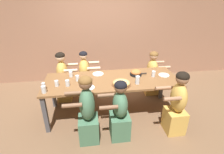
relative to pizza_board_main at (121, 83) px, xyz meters
name	(u,v)px	position (x,y,z in m)	size (l,w,h in m)	color
ground_plane	(112,112)	(-0.14, 0.24, -0.80)	(18.00, 18.00, 0.00)	brown
restaurant_back_panel	(103,21)	(-0.14, 1.99, 0.80)	(10.00, 0.06, 3.20)	#9E7056
dining_table	(112,83)	(-0.14, 0.24, -0.10)	(2.55, 0.92, 0.77)	brown
pizza_board_main	(121,83)	(0.00, 0.00, 0.00)	(0.35, 0.35, 0.05)	brown
skillet_bowl	(136,73)	(0.36, 0.36, 0.02)	(0.34, 0.23, 0.12)	black
empty_plate_a	(164,75)	(0.92, 0.27, -0.02)	(0.21, 0.21, 0.02)	white
empty_plate_b	(88,88)	(-0.59, -0.04, -0.02)	(0.21, 0.21, 0.02)	white
empty_plate_c	(98,74)	(-0.38, 0.51, -0.02)	(0.22, 0.22, 0.02)	white
drinking_glass_a	(137,81)	(0.29, 0.00, 0.04)	(0.08, 0.08, 0.15)	silver
drinking_glass_b	(57,84)	(-1.14, 0.11, 0.02)	(0.07, 0.07, 0.11)	silver
drinking_glass_c	(71,74)	(-0.92, 0.47, 0.02)	(0.07, 0.07, 0.11)	silver
drinking_glass_d	(44,90)	(-1.32, -0.10, 0.03)	(0.08, 0.08, 0.12)	silver
drinking_glass_e	(77,78)	(-0.78, 0.27, 0.02)	(0.07, 0.07, 0.11)	silver
drinking_glass_f	(153,74)	(0.69, 0.24, 0.03)	(0.07, 0.07, 0.12)	silver
drinking_glass_g	(67,83)	(-0.95, 0.09, 0.02)	(0.07, 0.07, 0.11)	silver
drinking_glass_h	(44,86)	(-1.34, 0.01, 0.04)	(0.06, 0.06, 0.13)	silver
diner_far_right	(152,75)	(0.93, 0.91, -0.31)	(0.51, 0.40, 1.07)	gold
diner_near_center	(120,113)	(-0.10, -0.44, -0.31)	(0.51, 0.40, 1.07)	#477556
diner_near_midleft	(87,113)	(-0.63, -0.44, -0.25)	(0.51, 0.40, 1.18)	#477556
diner_near_right	(177,105)	(0.88, -0.44, -0.26)	(0.51, 0.40, 1.16)	gold
diner_far_left	(63,78)	(-1.15, 0.91, -0.27)	(0.51, 0.40, 1.14)	gold
diner_far_midleft	(85,78)	(-0.66, 0.91, -0.28)	(0.51, 0.40, 1.14)	gold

